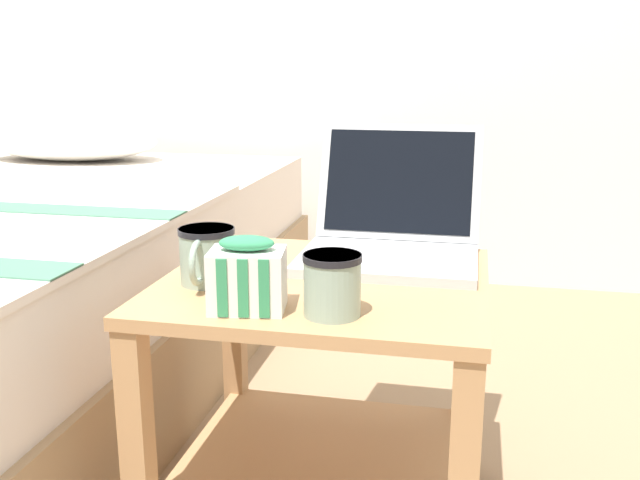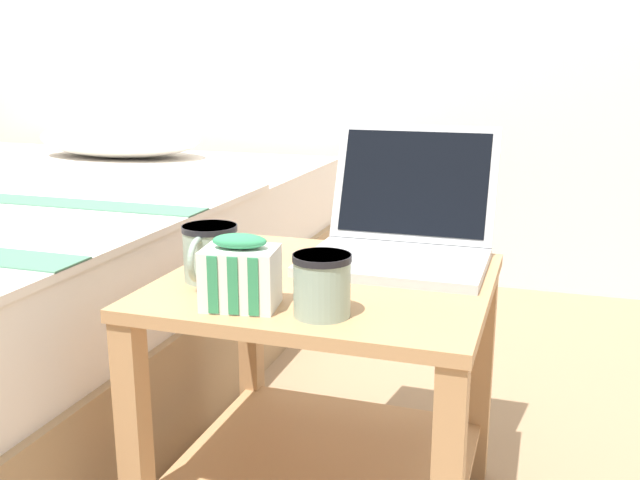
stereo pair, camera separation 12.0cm
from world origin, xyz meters
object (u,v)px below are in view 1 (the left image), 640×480
(mug_front_left, at_px, (207,253))
(cell_phone, at_px, (241,258))
(snack_bag, at_px, (247,277))
(laptop, at_px, (392,233))
(mug_front_right, at_px, (332,281))

(mug_front_left, relative_size, cell_phone, 0.94)
(cell_phone, bearing_deg, mug_front_left, -93.38)
(snack_bag, bearing_deg, mug_front_left, 134.30)
(laptop, height_order, mug_front_left, laptop)
(laptop, height_order, cell_phone, laptop)
(mug_front_right, relative_size, snack_bag, 0.97)
(laptop, height_order, snack_bag, laptop)
(mug_front_left, relative_size, mug_front_right, 1.14)
(laptop, bearing_deg, snack_bag, -117.33)
(laptop, bearing_deg, mug_front_right, -98.27)
(laptop, relative_size, mug_front_left, 2.48)
(mug_front_right, relative_size, cell_phone, 0.82)
(mug_front_left, xyz_separation_m, snack_bag, (0.11, -0.11, -0.00))
(mug_front_left, xyz_separation_m, cell_phone, (0.01, 0.15, -0.05))
(laptop, xyz_separation_m, mug_front_left, (-0.29, -0.24, 0.00))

